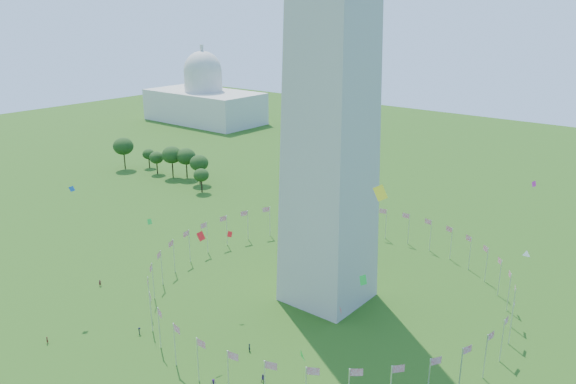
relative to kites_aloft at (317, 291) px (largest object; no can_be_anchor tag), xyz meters
The scene contains 4 objects.
flag_ring 35.47m from the kites_aloft, 121.53° to the left, with size 80.24×80.24×9.00m.
capitol_building 252.39m from the kites_aloft, 141.32° to the left, with size 70.00×35.00×46.00m, color beige, non-canonical shape.
kites_aloft is the anchor object (origin of this frame).
tree_line_west 142.26m from the kites_aloft, 151.09° to the left, with size 55.38×15.37×13.03m.
Camera 1 is at (66.03, -46.39, 63.75)m, focal length 35.00 mm.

